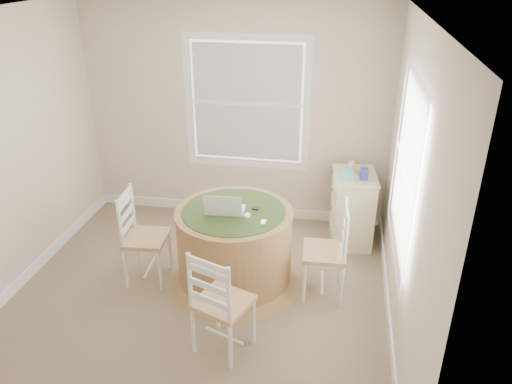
% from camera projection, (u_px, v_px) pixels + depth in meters
% --- Properties ---
extents(room, '(3.64, 3.64, 2.64)m').
position_uv_depth(room, '(213.00, 170.00, 4.36)').
color(room, '#93765D').
rests_on(room, ground).
extents(round_table, '(1.31, 1.31, 0.81)m').
position_uv_depth(round_table, '(235.00, 244.00, 4.87)').
color(round_table, '#A07947').
rests_on(round_table, ground).
extents(chair_left, '(0.43, 0.45, 0.95)m').
position_uv_depth(chair_left, '(146.00, 238.00, 4.92)').
color(chair_left, white).
rests_on(chair_left, ground).
extents(chair_near, '(0.54, 0.52, 0.95)m').
position_uv_depth(chair_near, '(223.00, 302.00, 4.02)').
color(chair_near, white).
rests_on(chair_near, ground).
extents(chair_right, '(0.42, 0.44, 0.95)m').
position_uv_depth(chair_right, '(324.00, 252.00, 4.69)').
color(chair_right, white).
rests_on(chair_right, ground).
extents(laptop, '(0.38, 0.34, 0.25)m').
position_uv_depth(laptop, '(225.00, 209.00, 4.67)').
color(laptop, white).
rests_on(laptop, round_table).
extents(mouse, '(0.07, 0.11, 0.04)m').
position_uv_depth(mouse, '(247.00, 215.00, 4.61)').
color(mouse, white).
rests_on(mouse, round_table).
extents(phone, '(0.05, 0.09, 0.02)m').
position_uv_depth(phone, '(263.00, 222.00, 4.51)').
color(phone, '#B7BABF').
rests_on(phone, round_table).
extents(keys, '(0.06, 0.05, 0.02)m').
position_uv_depth(keys, '(256.00, 209.00, 4.74)').
color(keys, black).
rests_on(keys, round_table).
extents(corner_chest, '(0.53, 0.66, 0.83)m').
position_uv_depth(corner_chest, '(352.00, 208.00, 5.61)').
color(corner_chest, '#F1EFB5').
rests_on(corner_chest, ground).
extents(tissue_box, '(0.13, 0.13, 0.10)m').
position_uv_depth(tissue_box, '(347.00, 175.00, 5.30)').
color(tissue_box, '#5EB8D8').
rests_on(tissue_box, corner_chest).
extents(box_yellow, '(0.16, 0.11, 0.06)m').
position_uv_depth(box_yellow, '(361.00, 170.00, 5.48)').
color(box_yellow, gold).
rests_on(box_yellow, corner_chest).
extents(box_blue, '(0.09, 0.09, 0.12)m').
position_uv_depth(box_blue, '(365.00, 174.00, 5.30)').
color(box_blue, '#313193').
rests_on(box_blue, corner_chest).
extents(cup_cream, '(0.07, 0.07, 0.09)m').
position_uv_depth(cup_cream, '(351.00, 165.00, 5.57)').
color(cup_cream, beige).
rests_on(cup_cream, corner_chest).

